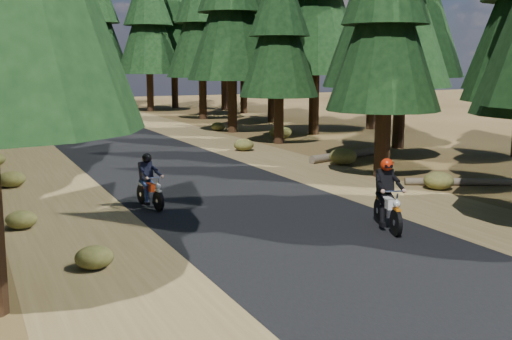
# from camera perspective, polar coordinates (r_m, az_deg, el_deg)

# --- Properties ---
(ground) EXTENTS (120.00, 120.00, 0.00)m
(ground) POSITION_cam_1_polar(r_m,az_deg,el_deg) (15.51, 2.32, -4.84)
(ground) COLOR #463519
(ground) RESTS_ON ground
(road) EXTENTS (6.00, 100.00, 0.01)m
(road) POSITION_cam_1_polar(r_m,az_deg,el_deg) (19.98, -4.20, -1.59)
(road) COLOR black
(road) RESTS_ON ground
(shoulder_l) EXTENTS (3.20, 100.00, 0.01)m
(shoulder_l) POSITION_cam_1_polar(r_m,az_deg,el_deg) (18.91, -17.37, -2.65)
(shoulder_l) COLOR brown
(shoulder_l) RESTS_ON ground
(shoulder_r) EXTENTS (3.20, 100.00, 0.01)m
(shoulder_r) POSITION_cam_1_polar(r_m,az_deg,el_deg) (21.99, 7.10, -0.63)
(shoulder_r) COLOR brown
(shoulder_r) RESTS_ON ground
(log_near) EXTENTS (4.63, 1.74, 0.32)m
(log_near) POSITION_cam_1_polar(r_m,az_deg,el_deg) (26.50, 8.48, 1.41)
(log_near) COLOR #4C4233
(log_near) RESTS_ON ground
(log_far) EXTENTS (3.92, 2.10, 0.24)m
(log_far) POSITION_cam_1_polar(r_m,az_deg,el_deg) (21.43, 18.68, -1.00)
(log_far) COLOR #4C4233
(log_far) RESTS_ON ground
(understory_shrubs) EXTENTS (15.50, 31.01, 0.69)m
(understory_shrubs) POSITION_cam_1_polar(r_m,az_deg,el_deg) (24.20, -2.09, 1.03)
(understory_shrubs) COLOR #474C1E
(understory_shrubs) RESTS_ON ground
(rider_lead) EXTENTS (1.09, 1.93, 1.65)m
(rider_lead) POSITION_cam_1_polar(r_m,az_deg,el_deg) (15.18, 11.63, -3.19)
(rider_lead) COLOR silver
(rider_lead) RESTS_ON road
(rider_follow) EXTENTS (0.74, 1.68, 1.45)m
(rider_follow) POSITION_cam_1_polar(r_m,az_deg,el_deg) (17.38, -9.42, -1.75)
(rider_follow) COLOR #9E260A
(rider_follow) RESTS_ON road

